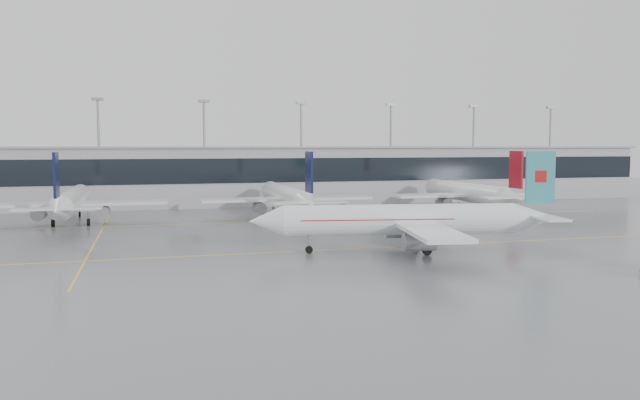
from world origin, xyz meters
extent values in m
plane|color=slate|center=(0.00, 0.00, 0.00)|extent=(320.00, 320.00, 0.00)
cube|color=gold|center=(0.00, 0.00, 0.01)|extent=(120.00, 0.25, 0.01)
cube|color=gold|center=(0.00, 30.00, 0.01)|extent=(120.00, 0.25, 0.01)
cube|color=gold|center=(-30.00, 15.00, 0.01)|extent=(0.25, 60.00, 0.01)
cube|color=#9D9DA0|center=(0.00, 62.00, 6.00)|extent=(180.00, 15.00, 12.00)
cube|color=black|center=(0.00, 54.45, 7.50)|extent=(180.00, 0.20, 5.00)
cube|color=gray|center=(0.00, 62.00, 12.20)|extent=(182.00, 16.00, 0.40)
cylinder|color=gray|center=(-33.00, 68.00, 11.00)|extent=(0.50, 0.50, 22.00)
cube|color=gray|center=(-33.00, 68.00, 22.30)|extent=(2.40, 1.00, 0.60)
cylinder|color=gray|center=(-11.00, 68.00, 11.00)|extent=(0.50, 0.50, 22.00)
cube|color=gray|center=(-11.00, 68.00, 22.30)|extent=(2.40, 1.00, 0.60)
cylinder|color=gray|center=(11.00, 68.00, 11.00)|extent=(0.50, 0.50, 22.00)
cube|color=gray|center=(11.00, 68.00, 22.30)|extent=(2.40, 1.00, 0.60)
cylinder|color=gray|center=(33.00, 68.00, 11.00)|extent=(0.50, 0.50, 22.00)
cube|color=gray|center=(33.00, 68.00, 22.30)|extent=(2.40, 1.00, 0.60)
cylinder|color=gray|center=(55.00, 68.00, 11.00)|extent=(0.50, 0.50, 22.00)
cube|color=gray|center=(55.00, 68.00, 22.30)|extent=(2.40, 1.00, 0.60)
cylinder|color=gray|center=(77.00, 68.00, 11.00)|extent=(0.50, 0.50, 22.00)
cube|color=gray|center=(77.00, 68.00, 22.30)|extent=(2.40, 1.00, 0.60)
cylinder|color=white|center=(5.61, -3.58, 3.86)|extent=(28.03, 8.18, 3.65)
cone|color=white|center=(-10.07, -0.96, 3.86)|extent=(4.55, 4.26, 3.65)
cone|color=white|center=(22.09, -6.33, 3.86)|extent=(6.12, 4.52, 3.65)
cube|color=white|center=(7.09, -3.83, 3.46)|extent=(9.89, 30.54, 0.45)
cube|color=white|center=(22.29, -6.37, 4.16)|extent=(4.67, 11.89, 0.25)
cube|color=teal|center=(22.48, -6.40, 8.80)|extent=(3.61, 0.94, 6.22)
cylinder|color=gray|center=(5.81, -8.48, 1.96)|extent=(3.90, 2.66, 2.10)
cylinder|color=gray|center=(7.39, 0.99, 1.96)|extent=(3.90, 2.66, 2.10)
cylinder|color=gray|center=(-5.14, -1.79, 1.24)|extent=(0.20, 0.20, 1.59)
cylinder|color=black|center=(-5.14, -1.79, 0.45)|extent=(0.94, 0.44, 0.90)
cylinder|color=gray|center=(7.65, -6.56, 1.34)|extent=(0.24, 0.24, 1.59)
cylinder|color=black|center=(7.65, -6.56, 0.55)|extent=(1.16, 0.63, 1.10)
cylinder|color=gray|center=(8.51, -1.43, 1.34)|extent=(0.24, 0.24, 1.59)
cylinder|color=black|center=(8.51, -1.43, 0.55)|extent=(1.16, 0.63, 1.10)
cube|color=#B70F0F|center=(22.48, -6.40, 8.89)|extent=(1.46, 0.67, 1.40)
cube|color=#B70F0F|center=(2.65, -3.09, 4.06)|extent=(18.36, 6.60, 0.12)
cylinder|color=silver|center=(-35.00, 35.00, 3.80)|extent=(3.59, 27.36, 3.59)
cone|color=silver|center=(-35.00, 50.68, 3.80)|extent=(3.59, 4.00, 3.59)
cone|color=silver|center=(-35.00, 18.52, 3.80)|extent=(3.59, 5.60, 3.59)
cube|color=silver|center=(-35.00, 33.50, 3.40)|extent=(29.64, 5.00, 0.45)
cube|color=silver|center=(-35.00, 18.32, 4.10)|extent=(11.40, 2.80, 0.25)
cube|color=#0D1234|center=(-35.00, 18.12, 8.66)|extent=(0.35, 3.60, 6.12)
cylinder|color=gray|center=(-39.80, 34.00, 1.90)|extent=(2.10, 3.60, 2.10)
cylinder|color=gray|center=(-30.20, 34.00, 1.90)|extent=(2.10, 3.60, 2.10)
cylinder|color=gray|center=(-35.00, 45.68, 1.23)|extent=(0.20, 0.20, 1.56)
cylinder|color=black|center=(-35.00, 45.68, 0.45)|extent=(0.30, 0.90, 0.90)
cylinder|color=gray|center=(-37.60, 32.50, 1.33)|extent=(0.24, 0.24, 1.56)
cylinder|color=black|center=(-37.60, 32.50, 0.55)|extent=(0.45, 1.10, 1.10)
cylinder|color=gray|center=(-32.40, 32.50, 1.33)|extent=(0.24, 0.24, 1.56)
cylinder|color=black|center=(-32.40, 32.50, 0.55)|extent=(0.45, 1.10, 1.10)
cylinder|color=silver|center=(0.00, 35.00, 3.80)|extent=(3.59, 27.36, 3.59)
cone|color=silver|center=(0.00, 50.68, 3.80)|extent=(3.59, 4.00, 3.59)
cone|color=silver|center=(0.00, 18.52, 3.80)|extent=(3.59, 5.60, 3.59)
cube|color=silver|center=(0.00, 33.50, 3.40)|extent=(29.64, 5.00, 0.45)
cube|color=silver|center=(0.00, 18.32, 4.10)|extent=(11.40, 2.80, 0.25)
cube|color=#0D1234|center=(0.00, 18.12, 8.66)|extent=(0.35, 3.60, 6.12)
cylinder|color=gray|center=(-4.80, 34.00, 1.90)|extent=(2.10, 3.60, 2.10)
cylinder|color=gray|center=(4.80, 34.00, 1.90)|extent=(2.10, 3.60, 2.10)
cylinder|color=gray|center=(0.00, 45.68, 1.23)|extent=(0.20, 0.20, 1.56)
cylinder|color=black|center=(0.00, 45.68, 0.45)|extent=(0.30, 0.90, 0.90)
cylinder|color=gray|center=(-2.60, 32.50, 1.33)|extent=(0.24, 0.24, 1.56)
cylinder|color=black|center=(-2.60, 32.50, 0.55)|extent=(0.45, 1.10, 1.10)
cylinder|color=gray|center=(2.60, 32.50, 1.33)|extent=(0.24, 0.24, 1.56)
cylinder|color=black|center=(2.60, 32.50, 0.55)|extent=(0.45, 1.10, 1.10)
cylinder|color=silver|center=(35.00, 35.00, 3.80)|extent=(3.59, 27.36, 3.59)
cone|color=silver|center=(35.00, 50.68, 3.80)|extent=(3.59, 4.00, 3.59)
cone|color=silver|center=(35.00, 18.52, 3.80)|extent=(3.59, 5.60, 3.59)
cube|color=silver|center=(35.00, 33.50, 3.40)|extent=(29.64, 5.00, 0.45)
cube|color=silver|center=(35.00, 18.32, 4.10)|extent=(11.40, 2.80, 0.25)
cube|color=maroon|center=(35.00, 18.12, 8.66)|extent=(0.35, 3.60, 6.12)
cylinder|color=gray|center=(30.20, 34.00, 1.90)|extent=(2.10, 3.60, 2.10)
cylinder|color=gray|center=(39.80, 34.00, 1.90)|extent=(2.10, 3.60, 2.10)
cylinder|color=gray|center=(35.00, 45.68, 1.23)|extent=(0.20, 0.20, 1.56)
cylinder|color=black|center=(35.00, 45.68, 0.45)|extent=(0.30, 0.90, 0.90)
cylinder|color=gray|center=(32.40, 32.50, 1.33)|extent=(0.24, 0.24, 1.56)
cylinder|color=black|center=(32.40, 32.50, 0.55)|extent=(0.45, 1.10, 1.10)
cylinder|color=gray|center=(37.60, 32.50, 1.33)|extent=(0.24, 0.24, 1.56)
cylinder|color=black|center=(37.60, 32.50, 0.55)|extent=(0.45, 1.10, 1.10)
camera|label=1|loc=(-23.10, -71.63, 12.59)|focal=35.00mm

